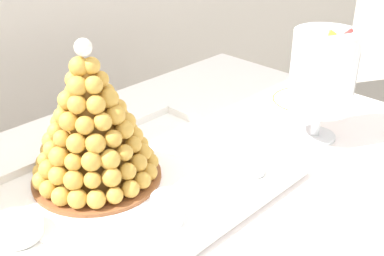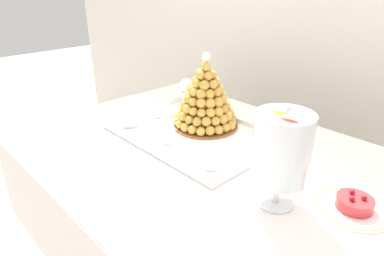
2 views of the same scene
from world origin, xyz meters
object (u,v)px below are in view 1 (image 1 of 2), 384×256
object	(u,v)px
croquembouche	(92,128)
macaron_goblet	(323,72)
dessert_cup_mid_left	(168,210)
serving_tray	(128,194)
fruit_tart_plate	(306,98)
creme_brulee_ramekin	(17,228)
dessert_cup_centre	(253,162)

from	to	relation	value
croquembouche	macaron_goblet	bearing A→B (deg)	-24.58
croquembouche	dessert_cup_mid_left	xyz separation A→B (m)	(0.01, -0.20, -0.09)
serving_tray	fruit_tart_plate	xyz separation A→B (m)	(0.62, -0.01, 0.01)
dessert_cup_mid_left	macaron_goblet	bearing A→B (deg)	-1.71
creme_brulee_ramekin	macaron_goblet	xyz separation A→B (m)	(0.67, -0.17, 0.14)
serving_tray	macaron_goblet	bearing A→B (deg)	-15.93
creme_brulee_ramekin	macaron_goblet	bearing A→B (deg)	-14.39
serving_tray	dessert_cup_mid_left	size ratio (longest dim) A/B	10.53
dessert_cup_mid_left	creme_brulee_ramekin	bearing A→B (deg)	142.20
macaron_goblet	dessert_cup_mid_left	bearing A→B (deg)	178.29
creme_brulee_ramekin	fruit_tart_plate	bearing A→B (deg)	-3.28
dessert_cup_mid_left	creme_brulee_ramekin	world-z (taller)	dessert_cup_mid_left
croquembouche	fruit_tart_plate	xyz separation A→B (m)	(0.63, -0.09, -0.11)
croquembouche	macaron_goblet	distance (m)	0.52
creme_brulee_ramekin	fruit_tart_plate	world-z (taller)	fruit_tart_plate
croquembouche	creme_brulee_ramekin	size ratio (longest dim) A/B	3.30
macaron_goblet	fruit_tart_plate	size ratio (longest dim) A/B	1.48
dessert_cup_centre	fruit_tart_plate	size ratio (longest dim) A/B	0.29
creme_brulee_ramekin	serving_tray	bearing A→B (deg)	-10.91
serving_tray	creme_brulee_ramekin	size ratio (longest dim) A/B	6.93
dessert_cup_mid_left	dessert_cup_centre	xyz separation A→B (m)	(0.23, -0.01, -0.00)
macaron_goblet	serving_tray	bearing A→B (deg)	164.07
dessert_cup_centre	creme_brulee_ramekin	size ratio (longest dim) A/B	0.61
dessert_cup_mid_left	creme_brulee_ramekin	distance (m)	0.26
macaron_goblet	fruit_tart_plate	world-z (taller)	macaron_goblet
creme_brulee_ramekin	dessert_cup_centre	bearing A→B (deg)	-20.96
croquembouche	creme_brulee_ramekin	distance (m)	0.23
dessert_cup_mid_left	dessert_cup_centre	distance (m)	0.23
croquembouche	creme_brulee_ramekin	world-z (taller)	croquembouche
serving_tray	dessert_cup_centre	bearing A→B (deg)	-29.15
serving_tray	macaron_goblet	distance (m)	0.51
macaron_goblet	fruit_tart_plate	bearing A→B (deg)	38.52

